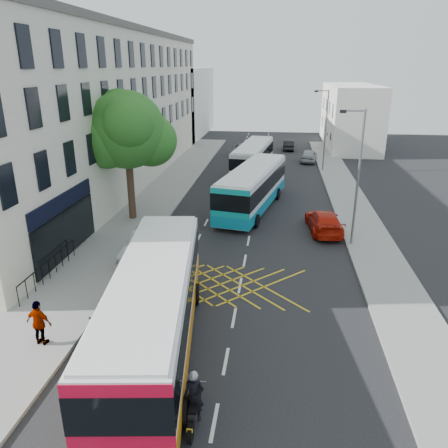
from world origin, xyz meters
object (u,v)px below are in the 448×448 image
(parked_car_blue, at_px, (112,317))
(parked_car_silver, at_px, (147,244))
(distant_car_grey, at_px, (242,151))
(distant_car_silver, at_px, (309,156))
(lamp_far, at_px, (325,126))
(distant_car_dark, at_px, (289,145))
(bus_mid, at_px, (253,188))
(bus_far, at_px, (253,158))
(bus_near, at_px, (154,307))
(lamp_near, at_px, (357,172))
(motorbike, at_px, (194,399))
(street_tree, at_px, (126,131))
(pedestrian_far, at_px, (39,323))
(red_hatchback, at_px, (324,221))

(parked_car_blue, bearing_deg, parked_car_silver, 90.85)
(parked_car_silver, xyz_separation_m, distant_car_grey, (2.95, 29.84, -0.06))
(distant_car_grey, xyz_separation_m, distant_car_silver, (7.79, -1.91, -0.02))
(lamp_far, distance_m, distant_car_dark, 13.01)
(parked_car_silver, bearing_deg, bus_mid, 66.19)
(bus_far, xyz_separation_m, parked_car_silver, (-4.75, -21.27, -0.81))
(bus_far, xyz_separation_m, distant_car_dark, (3.80, 13.89, -0.95))
(distant_car_silver, bearing_deg, bus_mid, 81.50)
(bus_near, height_order, bus_mid, bus_near)
(bus_near, height_order, distant_car_silver, bus_near)
(bus_far, relative_size, parked_car_silver, 2.30)
(lamp_near, distance_m, bus_near, 14.84)
(bus_mid, distance_m, motorbike, 21.54)
(lamp_near, bearing_deg, distant_car_dark, 95.79)
(distant_car_grey, bearing_deg, motorbike, -90.55)
(street_tree, xyz_separation_m, bus_mid, (8.34, 3.51, -4.59))
(lamp_far, bearing_deg, pedestrian_far, -112.76)
(street_tree, xyz_separation_m, motorbike, (7.91, -18.02, -5.39))
(distant_car_dark, bearing_deg, lamp_far, 106.28)
(distant_car_silver, bearing_deg, bus_far, 55.74)
(street_tree, height_order, parked_car_blue, street_tree)
(distant_car_grey, bearing_deg, lamp_near, -74.99)
(bus_near, height_order, parked_car_silver, bus_near)
(bus_mid, bearing_deg, red_hatchback, -28.64)
(distant_car_grey, distance_m, distant_car_dark, 7.73)
(bus_mid, distance_m, distant_car_dark, 25.70)
(bus_mid, distance_m, parked_car_blue, 17.74)
(bus_mid, height_order, red_hatchback, bus_mid)
(lamp_far, relative_size, motorbike, 3.71)
(street_tree, height_order, lamp_far, street_tree)
(bus_near, distance_m, pedestrian_far, 4.51)
(lamp_far, relative_size, distant_car_silver, 1.93)
(bus_near, height_order, bus_far, bus_near)
(street_tree, bearing_deg, red_hatchback, -2.99)
(bus_near, bearing_deg, pedestrian_far, 179.77)
(distant_car_silver, bearing_deg, parked_car_blue, 81.86)
(bus_near, height_order, pedestrian_far, bus_near)
(lamp_far, height_order, parked_car_silver, lamp_far)
(parked_car_silver, relative_size, distant_car_grey, 0.91)
(lamp_near, distance_m, motorbike, 16.93)
(bus_far, xyz_separation_m, pedestrian_far, (-6.39, -30.08, -0.51))
(street_tree, distance_m, lamp_far, 22.57)
(lamp_far, bearing_deg, street_tree, -130.81)
(red_hatchback, bearing_deg, distant_car_grey, -78.12)
(bus_mid, distance_m, pedestrian_far, 19.79)
(distant_car_silver, bearing_deg, pedestrian_far, 79.11)
(lamp_near, relative_size, red_hatchback, 1.64)
(lamp_far, height_order, distant_car_silver, lamp_far)
(street_tree, relative_size, lamp_far, 1.10)
(distant_car_silver, xyz_separation_m, distant_car_dark, (-2.18, 7.23, -0.06))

